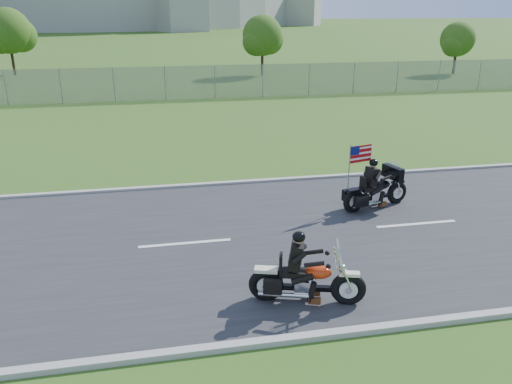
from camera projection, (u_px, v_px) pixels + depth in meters
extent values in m
plane|color=#36551A|center=(266.00, 238.00, 12.32)|extent=(420.00, 420.00, 0.00)
cube|color=#28282B|center=(266.00, 237.00, 12.32)|extent=(120.00, 8.00, 0.04)
cube|color=#9E9B93|center=(240.00, 183.00, 16.03)|extent=(120.00, 0.18, 0.12)
cube|color=#9E9B93|center=(315.00, 336.00, 8.58)|extent=(120.00, 0.18, 0.12)
cube|color=gray|center=(114.00, 85.00, 29.48)|extent=(60.00, 0.03, 2.00)
cylinder|color=#382316|center=(262.00, 60.00, 40.53)|extent=(0.22, 0.22, 2.52)
sphere|color=#2F5115|center=(262.00, 35.00, 39.87)|extent=(3.20, 3.20, 3.20)
sphere|color=#2F5115|center=(269.00, 40.00, 40.55)|extent=(2.40, 2.40, 2.40)
sphere|color=#2F5115|center=(256.00, 42.00, 39.56)|extent=(2.24, 2.24, 2.24)
cylinder|color=#382316|center=(12.00, 58.00, 40.63)|extent=(0.22, 0.22, 2.80)
sphere|color=#2F5115|center=(8.00, 31.00, 39.90)|extent=(3.60, 3.60, 3.60)
sphere|color=#2F5115|center=(20.00, 35.00, 40.66)|extent=(2.70, 2.70, 2.70)
cylinder|color=#382316|center=(455.00, 60.00, 41.56)|extent=(0.22, 0.22, 2.24)
sphere|color=#2F5115|center=(458.00, 39.00, 40.97)|extent=(2.80, 2.80, 2.80)
sphere|color=#2F5115|center=(460.00, 43.00, 41.57)|extent=(2.10, 2.10, 2.10)
sphere|color=#2F5115|center=(454.00, 45.00, 40.70)|extent=(1.96, 1.96, 1.96)
torus|color=black|center=(348.00, 289.00, 9.45)|extent=(0.70, 0.35, 0.68)
torus|color=black|center=(266.00, 285.00, 9.58)|extent=(0.70, 0.35, 0.68)
ellipsoid|color=red|center=(318.00, 272.00, 9.38)|extent=(0.58, 0.43, 0.26)
cube|color=black|center=(293.00, 273.00, 9.44)|extent=(0.56, 0.40, 0.11)
cube|color=black|center=(296.00, 256.00, 9.31)|extent=(0.31, 0.41, 0.51)
sphere|color=black|center=(299.00, 237.00, 9.16)|extent=(0.31, 0.31, 0.25)
cube|color=silver|center=(339.00, 252.00, 9.20)|extent=(0.15, 0.42, 0.37)
torus|color=black|center=(397.00, 192.00, 14.34)|extent=(0.69, 0.34, 0.67)
torus|color=black|center=(354.00, 201.00, 13.70)|extent=(0.69, 0.34, 0.67)
ellipsoid|color=black|center=(382.00, 185.00, 13.99)|extent=(0.56, 0.42, 0.25)
cube|color=black|center=(369.00, 189.00, 13.81)|extent=(0.55, 0.40, 0.11)
cube|color=black|center=(371.00, 176.00, 13.70)|extent=(0.31, 0.41, 0.50)
sphere|color=black|center=(374.00, 163.00, 13.59)|extent=(0.30, 0.30, 0.24)
cube|color=black|center=(393.00, 172.00, 14.02)|extent=(0.39, 0.75, 0.36)
cube|color=#B70C11|center=(361.00, 154.00, 13.52)|extent=(0.70, 0.21, 0.47)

